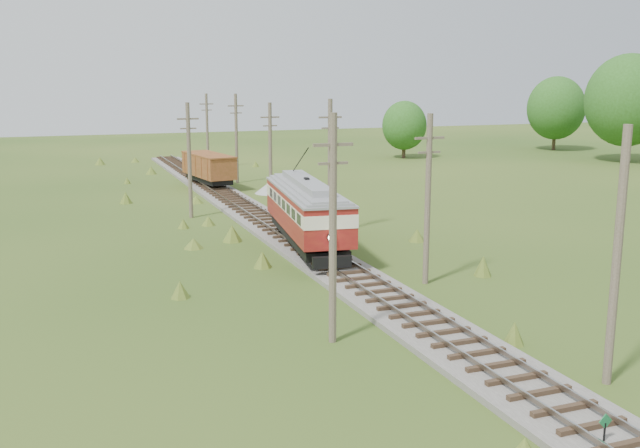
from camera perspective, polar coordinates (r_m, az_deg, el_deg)
name	(u,v)px	position (r m, az deg, el deg)	size (l,w,h in m)	color
railbed_main	(272,226)	(49.93, -3.89, -0.14)	(3.60, 96.00, 0.57)	#605B54
switch_marker	(605,428)	(22.16, 21.83, -14.94)	(0.45, 0.06, 1.08)	black
streetcar	(307,208)	(42.65, -1.07, 1.30)	(4.64, 12.80, 5.79)	black
gondola	(209,167)	(69.44, -8.91, 4.54)	(3.82, 8.48, 2.72)	black
gravel_pile	(275,187)	(65.48, -3.64, 2.97)	(3.47, 3.68, 1.26)	gray
utility_pole_r_1	(617,259)	(25.48, 22.66, -2.56)	(0.30, 0.30, 8.80)	brown
utility_pole_r_2	(428,198)	(35.89, 8.62, 2.08)	(1.60, 0.30, 8.60)	brown
utility_pole_r_3	(330,165)	(47.47, 0.81, 4.71)	(1.60, 0.30, 9.00)	brown
utility_pole_r_4	(270,152)	(59.65, -3.99, 5.76)	(1.60, 0.30, 8.40)	brown
utility_pole_r_5	(236,137)	(72.22, -6.70, 6.89)	(1.60, 0.30, 8.90)	brown
utility_pole_r_6	(207,130)	(84.82, -9.01, 7.42)	(1.60, 0.30, 8.70)	brown
utility_pole_l_a	(333,228)	(27.32, 1.04, -0.28)	(1.60, 0.30, 9.00)	brown
utility_pole_l_b	(189,159)	(54.01, -10.41, 5.12)	(1.60, 0.30, 8.60)	brown
tree_right_4	(628,100)	(98.33, 23.41, 9.07)	(10.50, 10.50, 13.53)	#38281C
tree_right_5	(556,108)	(111.70, 18.36, 8.80)	(8.40, 8.40, 10.82)	#38281C
tree_mid_b	(404,125)	(95.82, 6.76, 7.84)	(5.88, 5.88, 7.57)	#38281C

